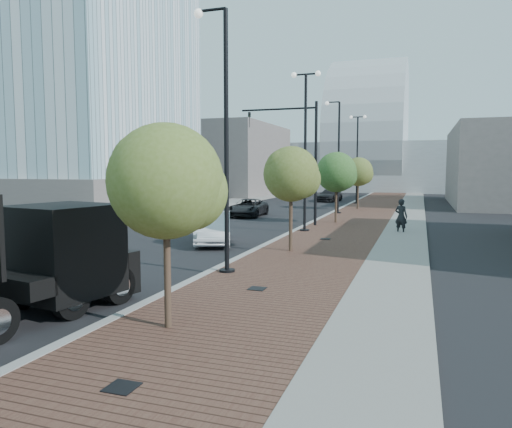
% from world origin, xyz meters
% --- Properties ---
extents(sidewalk, '(7.00, 140.00, 0.12)m').
position_xyz_m(sidewalk, '(3.50, 40.00, 0.06)').
color(sidewalk, '#4C2D23').
rests_on(sidewalk, ground).
extents(concrete_strip, '(2.40, 140.00, 0.13)m').
position_xyz_m(concrete_strip, '(6.20, 40.00, 0.07)').
color(concrete_strip, slate).
rests_on(concrete_strip, ground).
extents(curb, '(0.30, 140.00, 0.14)m').
position_xyz_m(curb, '(0.00, 40.00, 0.07)').
color(curb, gray).
rests_on(curb, ground).
extents(west_sidewalk, '(4.00, 140.00, 0.12)m').
position_xyz_m(west_sidewalk, '(-13.00, 40.00, 0.06)').
color(west_sidewalk, slate).
rests_on(west_sidewalk, ground).
extents(white_sedan, '(3.39, 5.11, 1.59)m').
position_xyz_m(white_sedan, '(-2.81, 16.50, 0.80)').
color(white_sedan, silver).
rests_on(white_sedan, ground).
extents(dark_car_mid, '(2.58, 5.10, 1.38)m').
position_xyz_m(dark_car_mid, '(-5.84, 30.16, 0.69)').
color(dark_car_mid, black).
rests_on(dark_car_mid, ground).
extents(dark_car_far, '(2.67, 5.13, 1.42)m').
position_xyz_m(dark_car_far, '(-2.92, 49.82, 0.71)').
color(dark_car_far, black).
rests_on(dark_car_far, ground).
extents(pedestrian, '(0.87, 0.74, 2.03)m').
position_xyz_m(pedestrian, '(5.98, 23.23, 1.02)').
color(pedestrian, black).
rests_on(pedestrian, ground).
extents(streetlight_1, '(1.44, 0.56, 9.21)m').
position_xyz_m(streetlight_1, '(0.49, 10.00, 4.34)').
color(streetlight_1, black).
rests_on(streetlight_1, ground).
extents(streetlight_2, '(1.72, 0.56, 9.28)m').
position_xyz_m(streetlight_2, '(0.60, 22.00, 4.82)').
color(streetlight_2, black).
rests_on(streetlight_2, ground).
extents(streetlight_3, '(1.44, 0.56, 9.21)m').
position_xyz_m(streetlight_3, '(0.49, 34.00, 4.34)').
color(streetlight_3, black).
rests_on(streetlight_3, ground).
extents(streetlight_4, '(1.72, 0.56, 9.28)m').
position_xyz_m(streetlight_4, '(0.60, 46.00, 4.82)').
color(streetlight_4, black).
rests_on(streetlight_4, ground).
extents(traffic_mast, '(5.09, 0.20, 8.00)m').
position_xyz_m(traffic_mast, '(-0.30, 25.00, 4.98)').
color(traffic_mast, black).
rests_on(traffic_mast, ground).
extents(tree_0, '(2.61, 2.60, 4.76)m').
position_xyz_m(tree_0, '(1.65, 4.02, 3.45)').
color(tree_0, '#382619').
rests_on(tree_0, ground).
extents(tree_1, '(2.47, 2.44, 4.73)m').
position_xyz_m(tree_1, '(1.65, 15.02, 3.50)').
color(tree_1, '#382619').
rests_on(tree_1, ground).
extents(tree_2, '(2.71, 2.71, 4.88)m').
position_xyz_m(tree_2, '(1.65, 27.02, 3.51)').
color(tree_2, '#382619').
rests_on(tree_2, ground).
extents(tree_3, '(2.63, 2.62, 4.79)m').
position_xyz_m(tree_3, '(1.65, 39.02, 3.47)').
color(tree_3, '#382619').
rests_on(tree_3, ground).
extents(tower_podium, '(19.00, 19.00, 3.00)m').
position_xyz_m(tower_podium, '(-24.00, 32.00, 1.50)').
color(tower_podium, '#615A57').
rests_on(tower_podium, ground).
extents(convention_center, '(50.00, 30.00, 50.00)m').
position_xyz_m(convention_center, '(-2.00, 85.00, 6.00)').
color(convention_center, '#9BA2A4').
rests_on(convention_center, ground).
extents(commercial_block_nw, '(14.00, 20.00, 10.00)m').
position_xyz_m(commercial_block_nw, '(-20.00, 60.00, 5.00)').
color(commercial_block_nw, '#655E5B').
rests_on(commercial_block_nw, ground).
extents(utility_cover_0, '(0.50, 0.50, 0.02)m').
position_xyz_m(utility_cover_0, '(2.40, 1.00, 0.13)').
color(utility_cover_0, black).
rests_on(utility_cover_0, sidewalk).
extents(utility_cover_1, '(0.50, 0.50, 0.02)m').
position_xyz_m(utility_cover_1, '(2.40, 8.00, 0.13)').
color(utility_cover_1, black).
rests_on(utility_cover_1, sidewalk).
extents(utility_cover_2, '(0.50, 0.50, 0.02)m').
position_xyz_m(utility_cover_2, '(2.40, 19.00, 0.13)').
color(utility_cover_2, black).
rests_on(utility_cover_2, sidewalk).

